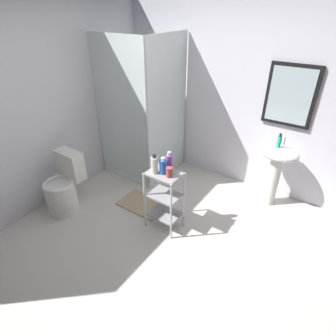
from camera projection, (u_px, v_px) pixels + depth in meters
ground_plane at (165, 256)px, 2.93m from camera, size 4.20×4.20×0.02m
wall_back at (246, 96)px, 3.58m from camera, size 4.20×0.14×2.50m
wall_left at (33, 109)px, 3.17m from camera, size 0.10×4.20×2.50m
shower_stall at (145, 144)px, 4.15m from camera, size 0.92×0.92×2.00m
pedestal_sink at (276, 165)px, 3.39m from camera, size 0.46×0.37×0.81m
sink_faucet at (284, 141)px, 3.33m from camera, size 0.03×0.03×0.10m
toilet at (64, 188)px, 3.42m from camera, size 0.37×0.49×0.76m
storage_cart at (164, 196)px, 3.09m from camera, size 0.38×0.28×0.74m
hand_soap_bottle at (279, 141)px, 3.26m from camera, size 0.05×0.05×0.18m
shampoo_bottle_blue at (163, 166)px, 2.89m from camera, size 0.08×0.08×0.19m
lotion_bottle_white at (154, 165)px, 2.88m from camera, size 0.07×0.07×0.23m
conditioner_bottle_purple at (169, 162)px, 2.94m from camera, size 0.07×0.07×0.22m
rinse_cup at (169, 172)px, 2.85m from camera, size 0.07×0.07×0.11m
bath_mat at (143, 204)px, 3.65m from camera, size 0.60×0.40×0.02m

